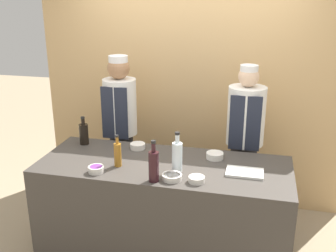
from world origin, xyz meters
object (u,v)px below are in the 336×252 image
(sauce_bowl_purple, at_px, (96,169))
(cutting_board, at_px, (245,172))
(sauce_bowl_yellow, at_px, (172,177))
(bottle_soy, at_px, (84,133))
(bottle_wine, at_px, (154,166))
(chef_left, at_px, (121,130))
(sauce_bowl_red, at_px, (197,179))
(sauce_bowl_brown, at_px, (215,155))
(bottle_clear, at_px, (177,156))
(bottle_amber, at_px, (118,154))
(chef_right, at_px, (244,143))
(sauce_bowl_green, at_px, (138,146))

(sauce_bowl_purple, distance_m, cutting_board, 1.19)
(sauce_bowl_yellow, xyz_separation_m, bottle_soy, (-0.98, 0.54, 0.08))
(bottle_wine, xyz_separation_m, chef_left, (-0.64, 1.04, -0.12))
(sauce_bowl_yellow, distance_m, bottle_wine, 0.18)
(sauce_bowl_red, bearing_deg, sauce_bowl_brown, 80.69)
(sauce_bowl_brown, xyz_separation_m, bottle_wine, (-0.40, -0.54, 0.10))
(sauce_bowl_red, xyz_separation_m, chef_left, (-0.96, 0.98, -0.02))
(sauce_bowl_purple, relative_size, sauce_bowl_red, 1.01)
(bottle_clear, bearing_deg, cutting_board, 8.38)
(bottle_amber, xyz_separation_m, chef_right, (0.99, 0.84, -0.13))
(sauce_bowl_purple, distance_m, bottle_soy, 0.67)
(bottle_wine, bearing_deg, sauce_bowl_red, 10.21)
(cutting_board, xyz_separation_m, bottle_soy, (-1.52, 0.30, 0.10))
(sauce_bowl_yellow, bearing_deg, sauce_bowl_brown, 60.59)
(sauce_bowl_yellow, relative_size, bottle_clear, 0.47)
(sauce_bowl_purple, relative_size, sauce_bowl_yellow, 0.80)
(sauce_bowl_yellow, xyz_separation_m, bottle_amber, (-0.49, 0.14, 0.08))
(sauce_bowl_yellow, relative_size, chef_left, 0.09)
(sauce_bowl_purple, xyz_separation_m, sauce_bowl_green, (0.17, 0.56, -0.00))
(sauce_bowl_green, distance_m, bottle_soy, 0.54)
(sauce_bowl_green, distance_m, sauce_bowl_yellow, 0.71)
(sauce_bowl_brown, height_order, bottle_wine, bottle_wine)
(sauce_bowl_yellow, bearing_deg, sauce_bowl_purple, -178.21)
(bottle_wine, distance_m, bottle_soy, 1.04)
(cutting_board, bearing_deg, bottle_amber, -174.62)
(sauce_bowl_red, height_order, sauce_bowl_brown, sauce_bowl_brown)
(cutting_board, relative_size, chef_left, 0.17)
(bottle_amber, bearing_deg, sauce_bowl_red, -11.46)
(bottle_clear, height_order, bottle_soy, bottle_clear)
(sauce_bowl_red, distance_m, chef_right, 1.03)
(sauce_bowl_purple, relative_size, cutting_board, 0.43)
(chef_left, bearing_deg, bottle_soy, -115.17)
(sauce_bowl_purple, bearing_deg, sauce_bowl_green, 73.26)
(bottle_soy, xyz_separation_m, bottle_amber, (0.49, -0.40, 0.00))
(sauce_bowl_purple, bearing_deg, sauce_bowl_yellow, 1.79)
(bottle_wine, xyz_separation_m, chef_right, (0.63, 1.04, -0.16))
(sauce_bowl_red, distance_m, bottle_clear, 0.27)
(sauce_bowl_purple, bearing_deg, bottle_amber, 51.04)
(sauce_bowl_green, height_order, sauce_bowl_red, sauce_bowl_green)
(sauce_bowl_green, height_order, bottle_clear, bottle_clear)
(sauce_bowl_yellow, relative_size, chef_right, 0.09)
(chef_left, height_order, chef_right, chef_left)
(sauce_bowl_purple, bearing_deg, bottle_wine, -4.51)
(cutting_board, xyz_separation_m, bottle_wine, (-0.67, -0.29, 0.12))
(bottle_wine, relative_size, chef_right, 0.20)
(sauce_bowl_green, xyz_separation_m, chef_right, (0.95, 0.43, -0.06))
(sauce_bowl_green, distance_m, bottle_amber, 0.42)
(sauce_bowl_brown, xyz_separation_m, bottle_soy, (-1.25, 0.06, 0.08))
(sauce_bowl_brown, relative_size, chef_right, 0.09)
(sauce_bowl_brown, distance_m, bottle_amber, 0.84)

